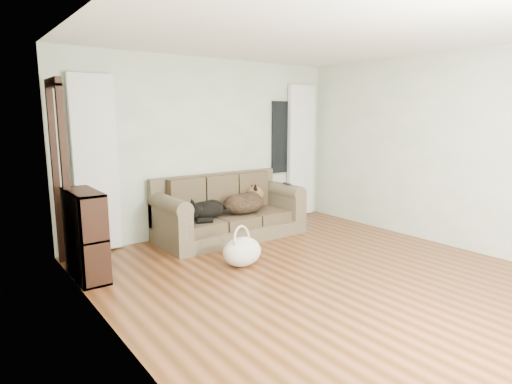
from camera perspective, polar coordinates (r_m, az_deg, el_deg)
floor at (r=4.86m, az=9.18°, el=-11.29°), size 5.00×5.00×0.00m
ceiling at (r=4.60m, az=10.16°, el=20.47°), size 5.00×5.00×0.00m
wall_back at (r=6.53m, az=-6.34°, el=6.03°), size 4.50×0.04×2.60m
wall_left at (r=3.33m, az=-18.46°, el=1.59°), size 0.04×5.00×2.60m
wall_right at (r=6.35m, az=24.02°, el=5.10°), size 0.04×5.00×2.60m
curtain_left at (r=5.81m, az=-20.61°, el=3.44°), size 0.55×0.08×2.25m
curtain_right at (r=7.54m, az=5.98°, el=5.44°), size 0.55×0.08×2.25m
window_pane at (r=7.33m, az=3.70°, el=7.30°), size 0.50×0.03×1.20m
door_casing at (r=5.35m, az=-24.60°, el=1.55°), size 0.07×0.60×2.10m
sofa at (r=6.23m, az=-3.43°, el=-2.03°), size 2.12×0.92×0.87m
dog_black_lab at (r=5.95m, az=-6.98°, el=-2.38°), size 0.61×0.45×0.25m
dog_shepherd at (r=6.32m, az=-1.45°, el=-1.47°), size 0.79×0.61×0.32m
tv_remote at (r=6.59m, az=4.16°, el=1.11°), size 0.09×0.21×0.02m
tote_bag at (r=5.12m, az=-1.86°, el=-8.13°), size 0.51×0.41×0.35m
bookshelf at (r=5.03m, az=-21.80°, el=-5.15°), size 0.35×0.80×0.97m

